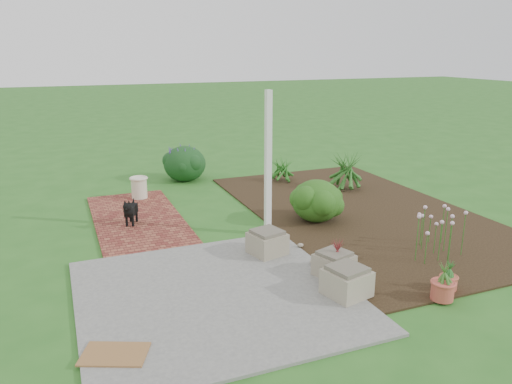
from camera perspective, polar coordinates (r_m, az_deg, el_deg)
name	(u,v)px	position (r m, az deg, el deg)	size (l,w,h in m)	color
ground	(254,238)	(8.63, -0.24, -5.29)	(80.00, 80.00, 0.00)	#28601E
concrete_patio	(215,295)	(6.73, -4.68, -11.61)	(3.50, 3.50, 0.04)	slate
brick_path	(138,218)	(9.81, -13.38, -2.95)	(1.60, 3.50, 0.04)	maroon
garden_bed	(361,212)	(10.16, 11.91, -2.22)	(4.00, 7.00, 0.03)	black
veranda_post	(268,165)	(8.46, 1.39, 3.13)	(0.10, 0.10, 2.50)	white
stone_trough_near	(347,283)	(6.70, 10.32, -10.15)	(0.51, 0.51, 0.34)	gray
stone_trough_mid	(334,265)	(7.22, 8.90, -8.26)	(0.46, 0.46, 0.31)	gray
stone_trough_far	(267,243)	(7.86, 1.29, -5.89)	(0.50, 0.50, 0.33)	#7C795B
coir_doormat	(115,354)	(5.71, -15.86, -17.39)	(0.68, 0.44, 0.02)	brown
black_dog	(130,210)	(9.34, -14.17, -1.99)	(0.32, 0.53, 0.48)	black
cream_ceramic_urn	(139,188)	(11.01, -13.21, 0.47)	(0.33, 0.33, 0.45)	beige
evergreen_shrub	(317,200)	(9.38, 6.95, -0.87)	(0.94, 0.94, 0.80)	#0F430D
agapanthus_clump_back	(346,167)	(11.61, 10.25, 2.82)	(1.11, 1.11, 1.00)	#143B11
agapanthus_clump_front	(282,167)	(12.13, 2.94, 2.86)	(0.77, 0.77, 0.69)	#0E370B
pink_flower_patch	(433,231)	(8.31, 19.56, -4.24)	(1.13, 1.13, 0.72)	#113D0F
terracotta_pot_bronze	(337,268)	(7.25, 9.20, -8.59)	(0.28, 0.28, 0.23)	#A85A39
terracotta_pot_small_left	(448,282)	(7.27, 21.13, -9.62)	(0.23, 0.23, 0.19)	#AB4D3A
terracotta_pot_small_right	(442,291)	(6.96, 20.54, -10.50)	(0.29, 0.29, 0.24)	#B64B3D
purple_flowering_bush	(185,163)	(12.41, -8.16, 3.32)	(1.03, 1.03, 0.88)	black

